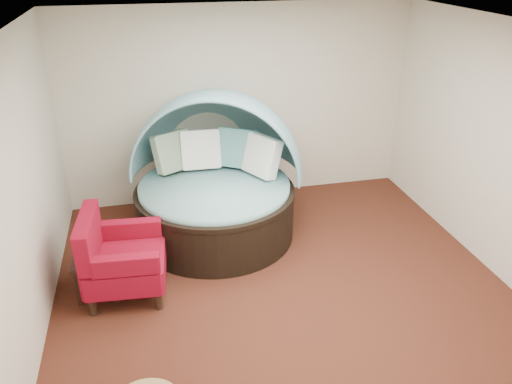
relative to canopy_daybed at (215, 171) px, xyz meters
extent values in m
plane|color=#4D2316|center=(0.52, -1.48, -0.87)|extent=(5.00, 5.00, 0.00)
plane|color=beige|center=(0.52, 1.02, 0.53)|extent=(5.00, 0.00, 5.00)
plane|color=beige|center=(0.52, -3.98, 0.53)|extent=(5.00, 0.00, 5.00)
plane|color=beige|center=(-1.98, -1.48, 0.53)|extent=(0.00, 5.00, 5.00)
plane|color=beige|center=(3.02, -1.48, 0.53)|extent=(0.00, 5.00, 5.00)
plane|color=white|center=(0.52, -1.48, 1.93)|extent=(5.00, 5.00, 0.00)
cylinder|color=black|center=(-0.03, -0.12, -0.56)|extent=(2.52, 2.52, 0.62)
cylinder|color=black|center=(-0.03, -0.12, -0.23)|extent=(2.54, 2.54, 0.06)
cylinder|color=#77B0AE|center=(-0.03, -0.12, -0.18)|extent=(2.38, 2.38, 0.14)
cube|color=#3B6D4F|center=(-0.50, 0.39, 0.15)|extent=(0.60, 0.51, 0.54)
cube|color=white|center=(-0.13, 0.39, 0.15)|extent=(0.53, 0.31, 0.54)
cube|color=#5FA5A5|center=(0.35, 0.33, 0.15)|extent=(0.60, 0.52, 0.54)
cube|color=white|center=(0.61, -0.01, 0.15)|extent=(0.51, 0.60, 0.54)
cylinder|color=black|center=(-1.53, -1.43, -0.77)|extent=(0.08, 0.08, 0.20)
cylinder|color=black|center=(-1.48, -0.76, -0.77)|extent=(0.08, 0.08, 0.20)
cylinder|color=black|center=(-0.86, -1.48, -0.77)|extent=(0.08, 0.08, 0.20)
cylinder|color=black|center=(-0.81, -0.81, -0.77)|extent=(0.08, 0.08, 0.20)
cube|color=maroon|center=(-1.17, -1.12, -0.52)|extent=(0.91, 0.91, 0.29)
cube|color=maroon|center=(-1.51, -1.09, -0.13)|extent=(0.22, 0.85, 0.50)
cube|color=maroon|center=(-1.14, -1.48, -0.28)|extent=(0.68, 0.19, 0.20)
cube|color=maroon|center=(-1.09, -0.77, -0.28)|extent=(0.68, 0.19, 0.20)
cube|color=black|center=(-1.48, -1.04, -0.43)|extent=(0.50, 0.50, 0.04)
cube|color=black|center=(-1.48, -1.04, -0.76)|extent=(0.44, 0.44, 0.03)
cube|color=black|center=(-1.68, -1.23, -0.66)|extent=(0.05, 0.05, 0.42)
cube|color=black|center=(-1.66, -0.84, -0.66)|extent=(0.05, 0.05, 0.42)
cube|color=black|center=(-1.30, -1.24, -0.66)|extent=(0.05, 0.05, 0.42)
cube|color=black|center=(-1.28, -0.86, -0.66)|extent=(0.05, 0.05, 0.42)
camera|label=1|loc=(-0.79, -5.81, 2.60)|focal=35.00mm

